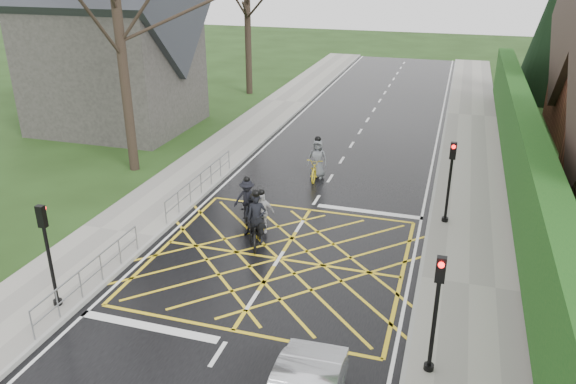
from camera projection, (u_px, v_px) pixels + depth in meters
The scene contains 18 objects.
ground at pixel (279, 259), 18.48m from camera, with size 120.00×120.00×0.00m, color black.
road at pixel (279, 259), 18.48m from camera, with size 9.00×80.00×0.01m, color black.
sidewalk_right at pixel (469, 286), 16.84m from camera, with size 3.00×80.00×0.15m, color gray.
sidewalk_left at pixel (119, 232), 20.06m from camera, with size 3.00×80.00×0.15m, color gray.
stone_wall at pixel (518, 206), 21.54m from camera, with size 0.50×38.00×0.70m, color slate.
hedge at pixel (526, 163), 20.85m from camera, with size 0.90×38.00×2.80m, color #103B11.
conifer at pixel (558, 25), 36.51m from camera, with size 4.60×4.60×10.00m.
church at pixel (111, 39), 30.74m from camera, with size 8.80×7.80×11.00m.
railing_south at pixel (90, 270), 16.34m from camera, with size 0.05×5.04×1.03m.
railing_north at pixel (201, 179), 22.94m from camera, with size 0.05×6.04×1.03m.
traffic_light_ne at pixel (449, 183), 20.15m from camera, with size 0.24×0.31×3.21m.
traffic_light_se at pixel (435, 317), 12.76m from camera, with size 0.24×0.31×3.21m.
traffic_light_sw at pixel (49, 257), 15.24m from camera, with size 0.24×0.31×3.21m.
cyclist_rear at pixel (256, 226), 19.24m from camera, with size 1.33×2.18×2.00m.
cyclist_back at pixel (253, 220), 19.74m from camera, with size 0.84×1.69×1.64m.
cyclist_mid at pixel (247, 203), 21.08m from camera, with size 1.19×1.84×1.69m.
cyclist_front at pixel (261, 217), 20.01m from camera, with size 0.96×1.72×1.67m.
cyclist_lead at pixel (317, 164), 24.88m from camera, with size 0.91×2.04×1.94m.
Camera 1 is at (5.00, -15.34, 9.28)m, focal length 35.00 mm.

